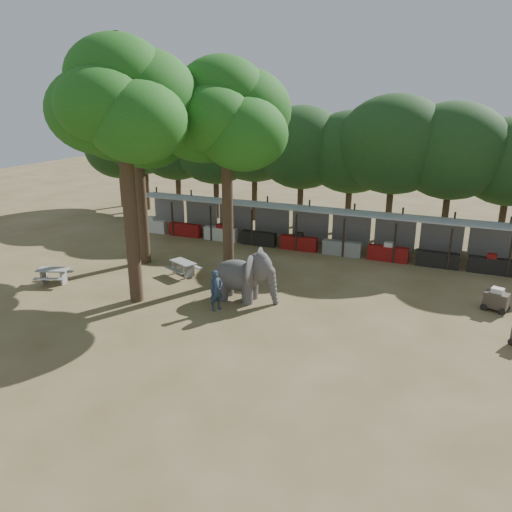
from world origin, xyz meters
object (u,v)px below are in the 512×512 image
at_px(elephant, 245,275).
at_px(picnic_table_far, 183,266).
at_px(yard_tree_back, 225,116).
at_px(picnic_table_near, 53,274).
at_px(yard_tree_left, 136,120).
at_px(yard_tree_center, 122,102).
at_px(cart_back, 496,299).
at_px(handler, 216,290).

height_order(elephant, picnic_table_far, elephant).
bearing_deg(yard_tree_back, picnic_table_near, -154.22).
xyz_separation_m(yard_tree_left, picnic_table_near, (-2.28, -5.00, -7.68)).
relative_size(yard_tree_center, elephant, 3.63).
bearing_deg(cart_back, elephant, -145.45).
bearing_deg(picnic_table_far, yard_tree_left, -176.55).
relative_size(yard_tree_back, picnic_table_near, 5.73).
xyz_separation_m(yard_tree_left, handler, (7.20, -4.67, -7.24)).
bearing_deg(yard_tree_left, yard_tree_back, -9.46).
bearing_deg(elephant, picnic_table_near, -172.76).
distance_m(picnic_table_near, cart_back, 22.02).
relative_size(yard_tree_left, cart_back, 8.48).
xyz_separation_m(yard_tree_back, cart_back, (13.08, 1.33, -8.00)).
distance_m(elephant, picnic_table_far, 4.96).
bearing_deg(elephant, yard_tree_center, -162.18).
bearing_deg(yard_tree_back, yard_tree_left, 170.54).
bearing_deg(yard_tree_left, handler, -32.93).
height_order(yard_tree_left, handler, yard_tree_left).
xyz_separation_m(yard_tree_center, picnic_table_near, (-5.28, 0.00, -8.69)).
xyz_separation_m(elephant, cart_back, (11.14, 3.42, -0.72)).
bearing_deg(handler, yard_tree_back, 45.35).
xyz_separation_m(picnic_table_near, picnic_table_far, (5.67, 3.73, 0.00)).
distance_m(yard_tree_back, handler, 8.51).
xyz_separation_m(yard_tree_back, picnic_table_near, (-8.28, -4.00, -8.02)).
distance_m(yard_tree_back, picnic_table_near, 12.20).
bearing_deg(elephant, handler, -118.42).
distance_m(handler, picnic_table_far, 5.12).
distance_m(yard_tree_center, picnic_table_far, 9.46).
xyz_separation_m(yard_tree_center, elephant, (4.94, 1.92, -7.94)).
bearing_deg(yard_tree_center, picnic_table_near, 180.00).
height_order(handler, cart_back, handler).
relative_size(handler, picnic_table_near, 0.96).
distance_m(yard_tree_left, handler, 11.23).
bearing_deg(yard_tree_left, elephant, -21.23).
bearing_deg(cart_back, yard_tree_back, -156.69).
distance_m(yard_tree_left, picnic_table_near, 9.45).
xyz_separation_m(elephant, handler, (-0.74, -1.58, -0.31)).
bearing_deg(yard_tree_center, yard_tree_back, 53.14).
relative_size(yard_tree_center, cart_back, 9.27).
bearing_deg(yard_tree_back, cart_back, 5.82).
xyz_separation_m(yard_tree_back, elephant, (1.94, -2.08, -7.28)).
bearing_deg(elephant, cart_back, 13.68).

